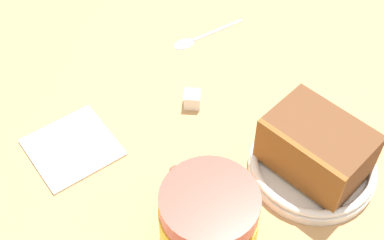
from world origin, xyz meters
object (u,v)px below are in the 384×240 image
object	(u,v)px
tea_mug	(208,222)
teaspoon	(194,38)
cake_slice	(316,148)
sugar_cube	(192,99)
folded_napkin	(72,147)
small_plate	(312,165)

from	to	relation	value
tea_mug	teaspoon	size ratio (longest dim) A/B	1.07
cake_slice	sugar_cube	distance (cm)	17.12
cake_slice	folded_napkin	bearing A→B (deg)	27.33
tea_mug	cake_slice	bearing A→B (deg)	-107.72
small_plate	folded_napkin	world-z (taller)	small_plate
cake_slice	teaspoon	size ratio (longest dim) A/B	1.12
cake_slice	sugar_cube	size ratio (longest dim) A/B	6.04
sugar_cube	folded_napkin	bearing A→B (deg)	60.27
tea_mug	folded_napkin	size ratio (longest dim) A/B	1.22
tea_mug	sugar_cube	world-z (taller)	tea_mug
cake_slice	teaspoon	xyz separation A→B (cm)	(23.30, -11.05, -4.07)
sugar_cube	tea_mug	bearing A→B (deg)	128.74
teaspoon	folded_napkin	size ratio (longest dim) A/B	1.14
cake_slice	tea_mug	bearing A→B (deg)	72.28
cake_slice	teaspoon	distance (cm)	26.11
folded_napkin	small_plate	bearing A→B (deg)	-152.21
cake_slice	sugar_cube	bearing A→B (deg)	-3.18
teaspoon	sugar_cube	bearing A→B (deg)	122.93
folded_napkin	sugar_cube	world-z (taller)	sugar_cube
small_plate	tea_mug	bearing A→B (deg)	72.42
cake_slice	tea_mug	xyz separation A→B (cm)	(4.56, 14.26, 0.53)
tea_mug	teaspoon	bearing A→B (deg)	-53.48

